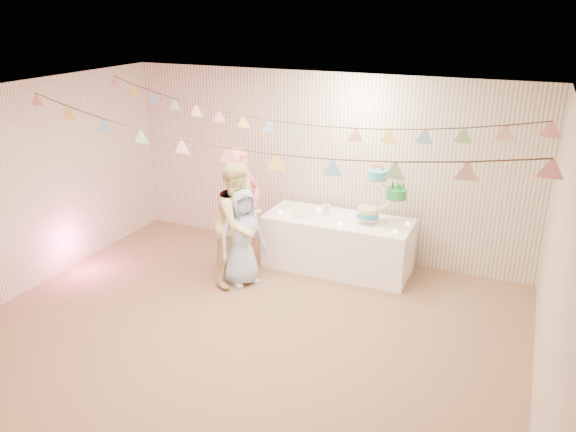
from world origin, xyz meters
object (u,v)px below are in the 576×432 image
at_px(person_child, 242,236).
at_px(table, 338,243).
at_px(person_adult_b, 240,223).
at_px(cake_stand, 381,195).
at_px(person_adult_a, 242,211).

bearing_deg(person_child, table, -15.95).
distance_m(person_adult_b, person_child, 0.17).
relative_size(table, person_child, 1.51).
bearing_deg(cake_stand, person_adult_b, -150.31).
height_order(cake_stand, person_adult_a, person_adult_a).
relative_size(cake_stand, person_child, 0.57).
bearing_deg(table, person_adult_a, -154.75).
xyz_separation_m(table, person_adult_b, (-1.05, -0.86, 0.44)).
bearing_deg(person_adult_b, cake_stand, -49.44).
bearing_deg(cake_stand, person_child, -148.49).
xyz_separation_m(person_adult_a, person_child, (0.18, -0.35, -0.20)).
relative_size(person_adult_b, person_child, 1.24).
bearing_deg(person_child, person_adult_a, 58.97).
relative_size(table, person_adult_b, 1.21).
height_order(cake_stand, person_child, cake_stand).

